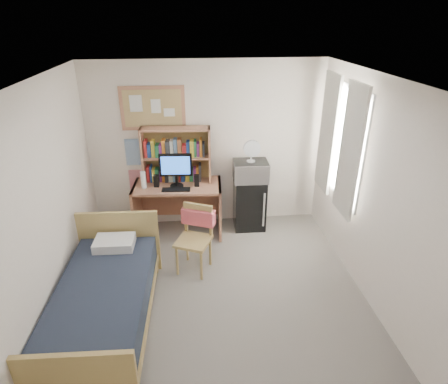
{
  "coord_description": "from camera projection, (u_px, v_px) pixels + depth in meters",
  "views": [
    {
      "loc": [
        -0.3,
        -3.45,
        3.16
      ],
      "look_at": [
        0.18,
        1.2,
        0.93
      ],
      "focal_mm": 30.0,
      "sensor_mm": 36.0,
      "label": 1
    }
  ],
  "objects": [
    {
      "name": "hutch",
      "position": [
        176.0,
        155.0,
        5.61
      ],
      "size": [
        1.04,
        0.33,
        0.84
      ],
      "primitive_type": "cube",
      "rotation": [
        0.0,
        0.0,
        -0.07
      ],
      "color": "tan",
      "rests_on": "desk"
    },
    {
      "name": "mini_fridge",
      "position": [
        249.0,
        203.0,
        6.02
      ],
      "size": [
        0.5,
        0.5,
        0.83
      ],
      "primitive_type": "cube",
      "rotation": [
        0.0,
        0.0,
        -0.03
      ],
      "color": "black",
      "rests_on": "floor"
    },
    {
      "name": "curtain_left",
      "position": [
        350.0,
        152.0,
        4.67
      ],
      "size": [
        0.04,
        0.55,
        1.7
      ],
      "primitive_type": "cube",
      "color": "beige",
      "rests_on": "wall_right"
    },
    {
      "name": "speaker_right",
      "position": [
        197.0,
        181.0,
        5.57
      ],
      "size": [
        0.08,
        0.08,
        0.18
      ],
      "primitive_type": "cube",
      "rotation": [
        0.0,
        0.0,
        -0.07
      ],
      "color": "black",
      "rests_on": "desk"
    },
    {
      "name": "wall_back",
      "position": [
        207.0,
        146.0,
        5.81
      ],
      "size": [
        3.6,
        0.04,
        2.6
      ],
      "primitive_type": "cube",
      "color": "white",
      "rests_on": "floor"
    },
    {
      "name": "bulletin_board",
      "position": [
        153.0,
        108.0,
        5.46
      ],
      "size": [
        0.94,
        0.03,
        0.64
      ],
      "primitive_type": "cube",
      "color": "tan",
      "rests_on": "wall_back"
    },
    {
      "name": "floor",
      "position": [
        220.0,
        306.0,
        4.49
      ],
      "size": [
        3.6,
        4.2,
        0.02
      ],
      "primitive_type": "cube",
      "color": "gray",
      "rests_on": "ground"
    },
    {
      "name": "speaker_left",
      "position": [
        156.0,
        181.0,
        5.55
      ],
      "size": [
        0.08,
        0.08,
        0.18
      ],
      "primitive_type": "cube",
      "rotation": [
        0.0,
        0.0,
        -0.07
      ],
      "color": "black",
      "rests_on": "desk"
    },
    {
      "name": "keyboard",
      "position": [
        176.0,
        190.0,
        5.47
      ],
      "size": [
        0.42,
        0.16,
        0.02
      ],
      "primitive_type": "cube",
      "rotation": [
        0.0,
        0.0,
        -0.07
      ],
      "color": "black",
      "rests_on": "desk"
    },
    {
      "name": "desk_fan",
      "position": [
        251.0,
        152.0,
        5.62
      ],
      "size": [
        0.26,
        0.26,
        0.32
      ],
      "primitive_type": "cylinder",
      "rotation": [
        0.0,
        0.0,
        -0.03
      ],
      "color": "white",
      "rests_on": "microwave"
    },
    {
      "name": "poster_japan",
      "position": [
        138.0,
        180.0,
        5.93
      ],
      "size": [
        0.28,
        0.01,
        0.36
      ],
      "primitive_type": "cube",
      "color": "red",
      "rests_on": "wall_back"
    },
    {
      "name": "monitor",
      "position": [
        176.0,
        170.0,
        5.49
      ],
      "size": [
        0.48,
        0.07,
        0.51
      ],
      "primitive_type": "cube",
      "rotation": [
        0.0,
        0.0,
        -0.07
      ],
      "color": "black",
      "rests_on": "desk"
    },
    {
      "name": "curtain_right",
      "position": [
        328.0,
        134.0,
        5.39
      ],
      "size": [
        0.04,
        0.55,
        1.7
      ],
      "primitive_type": "cube",
      "color": "beige",
      "rests_on": "wall_right"
    },
    {
      "name": "window_unit",
      "position": [
        340.0,
        142.0,
        5.03
      ],
      "size": [
        0.1,
        1.4,
        1.7
      ],
      "primitive_type": "cube",
      "color": "white",
      "rests_on": "wall_right"
    },
    {
      "name": "hoodie",
      "position": [
        198.0,
        217.0,
        4.99
      ],
      "size": [
        0.46,
        0.3,
        0.21
      ],
      "primitive_type": "cube",
      "rotation": [
        0.0,
        0.0,
        -0.41
      ],
      "color": "#D14F58",
      "rests_on": "desk_chair"
    },
    {
      "name": "bed",
      "position": [
        104.0,
        306.0,
        4.09
      ],
      "size": [
        1.07,
        2.02,
        0.55
      ],
      "primitive_type": "cube",
      "rotation": [
        0.0,
        0.0,
        -0.04
      ],
      "color": "black",
      "rests_on": "floor"
    },
    {
      "name": "pillow",
      "position": [
        115.0,
        243.0,
        4.62
      ],
      "size": [
        0.49,
        0.35,
        0.11
      ],
      "primitive_type": "cube",
      "rotation": [
        0.0,
        0.0,
        -0.04
      ],
      "color": "white",
      "rests_on": "bed"
    },
    {
      "name": "ceiling",
      "position": [
        218.0,
        83.0,
        3.37
      ],
      "size": [
        3.6,
        4.2,
        0.02
      ],
      "primitive_type": "cube",
      "color": "silver",
      "rests_on": "wall_back"
    },
    {
      "name": "wall_left",
      "position": [
        41.0,
        219.0,
        3.76
      ],
      "size": [
        0.04,
        4.2,
        2.6
      ],
      "primitive_type": "cube",
      "color": "white",
      "rests_on": "floor"
    },
    {
      "name": "desk",
      "position": [
        179.0,
        209.0,
        5.83
      ],
      "size": [
        1.37,
        0.75,
        0.83
      ],
      "primitive_type": "cube",
      "rotation": [
        0.0,
        0.0,
        -0.07
      ],
      "color": "tan",
      "rests_on": "floor"
    },
    {
      "name": "desk_chair",
      "position": [
        193.0,
        241.0,
        4.93
      ],
      "size": [
        0.61,
        0.61,
        0.92
      ],
      "primitive_type": "cube",
      "rotation": [
        0.0,
        0.0,
        -0.41
      ],
      "color": "tan",
      "rests_on": "floor"
    },
    {
      "name": "poster_wave",
      "position": [
        135.0,
        152.0,
        5.72
      ],
      "size": [
        0.3,
        0.01,
        0.42
      ],
      "primitive_type": "cube",
      "color": "#2A66AB",
      "rests_on": "wall_back"
    },
    {
      "name": "water_bottle",
      "position": [
        143.0,
        180.0,
        5.49
      ],
      "size": [
        0.08,
        0.08,
        0.26
      ],
      "primitive_type": "cylinder",
      "rotation": [
        0.0,
        0.0,
        -0.07
      ],
      "color": "white",
      "rests_on": "desk"
    },
    {
      "name": "wall_right",
      "position": [
        383.0,
        202.0,
        4.09
      ],
      "size": [
        0.04,
        4.2,
        2.6
      ],
      "primitive_type": "cube",
      "color": "white",
      "rests_on": "floor"
    },
    {
      "name": "microwave",
      "position": [
        251.0,
        171.0,
        5.75
      ],
      "size": [
        0.53,
        0.41,
        0.3
      ],
      "primitive_type": "cube",
      "rotation": [
        0.0,
        0.0,
        -0.03
      ],
      "color": "silver",
      "rests_on": "mini_fridge"
    }
  ]
}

